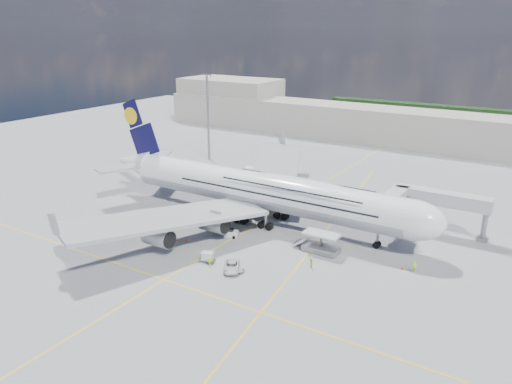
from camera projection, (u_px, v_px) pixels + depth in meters
The scene contains 31 objects.
ground at pixel (234, 237), 96.49m from camera, with size 300.00×300.00×0.00m, color gray.
taxi_line_main at pixel (234, 237), 96.48m from camera, with size 0.25×220.00×0.01m, color yellow.
taxi_line_cross at pixel (164, 280), 80.39m from camera, with size 120.00×0.25×0.01m, color yellow.
taxi_line_diag at pixel (322, 235), 97.50m from camera, with size 0.25×100.00×0.01m, color yellow.
airliner at pixel (262, 190), 102.22m from camera, with size 77.26×79.15×23.71m.
jet_bridge at pixel (422, 201), 96.19m from camera, with size 18.80×12.10×8.50m.
cargo_loader at pixel (320, 245), 89.98m from camera, with size 8.53×3.20×3.67m.
light_mast at pixel (208, 116), 148.57m from camera, with size 3.00×0.70×25.50m.
terminal at pixel (390, 126), 171.01m from camera, with size 180.00×16.00×12.00m, color #B2AD9E.
hangar at pixel (231, 100), 209.21m from camera, with size 40.00×22.00×18.00m, color #B2AD9E.
dolly_row_a at pixel (177, 215), 105.08m from camera, with size 2.88×1.76×1.73m.
dolly_row_b at pixel (209, 221), 101.18m from camera, with size 3.73×2.51×2.17m.
dolly_row_c at pixel (187, 216), 104.33m from camera, with size 3.33×1.79×2.10m.
dolly_back at pixel (156, 225), 99.93m from camera, with size 2.84×1.89×1.65m.
dolly_nose_far at pixel (235, 269), 83.10m from camera, with size 3.34×2.56×0.44m.
dolly_nose_near at pixel (207, 256), 86.48m from camera, with size 3.01×2.33×1.69m.
baggage_tug at pixel (231, 233), 96.40m from camera, with size 2.94×2.16×1.67m.
catering_truck_inner at pixel (258, 177), 127.60m from camera, with size 7.99×4.73×4.46m.
catering_truck_outer at pixel (275, 169), 136.02m from camera, with size 6.20×3.85×3.45m.
service_van at pixel (232, 266), 83.25m from camera, with size 2.38×5.17×1.44m, color silver.
crew_nose at pixel (414, 267), 82.53m from camera, with size 0.73×0.48×1.99m, color #B4EB18.
crew_loader at pixel (311, 263), 84.01m from camera, with size 0.83×0.65×1.72m, color #ACF619.
crew_wing at pixel (153, 230), 97.51m from camera, with size 1.07×0.44×1.82m, color #D8FF1A.
crew_van at pixel (320, 245), 91.48m from camera, with size 0.75×0.49×1.53m, color #CFFF1A.
crew_tug at pixel (209, 262), 84.54m from camera, with size 1.15×0.66×1.78m, color #BEDD17.
cone_nose at pixel (402, 268), 83.66m from camera, with size 0.46×0.46×0.59m.
cone_wing_left_inner at pixel (290, 202), 114.98m from camera, with size 0.48×0.48×0.62m.
cone_wing_left_outer at pixel (291, 187), 125.62m from camera, with size 0.42×0.42×0.53m.
cone_wing_right_inner at pixel (186, 240), 94.53m from camera, with size 0.48×0.48×0.61m.
cone_wing_right_outer at pixel (178, 239), 94.93m from camera, with size 0.44×0.44×0.56m.
cone_tail at pixel (98, 197), 118.44m from camera, with size 0.50×0.50×0.64m.
Camera 1 is at (50.51, -73.03, 38.98)m, focal length 35.00 mm.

